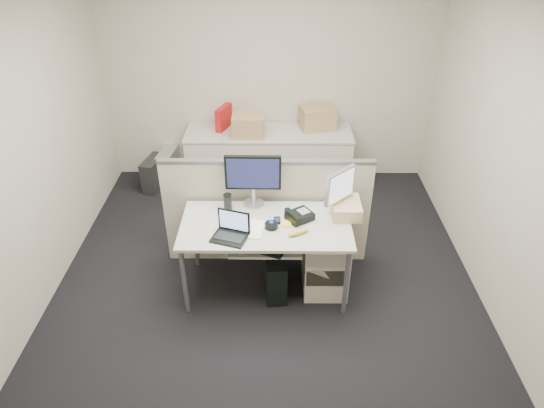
{
  "coord_description": "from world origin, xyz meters",
  "views": [
    {
      "loc": [
        0.08,
        -3.48,
        3.18
      ],
      "look_at": [
        0.05,
        0.15,
        0.84
      ],
      "focal_mm": 32.0,
      "sensor_mm": 36.0,
      "label": 1
    }
  ],
  "objects_px": {
    "desk": "(266,230)",
    "monitor_main": "(253,181)",
    "desk_phone": "(300,216)",
    "laptop": "(229,228)"
  },
  "relations": [
    {
      "from": "desk",
      "to": "desk_phone",
      "type": "height_order",
      "value": "desk_phone"
    },
    {
      "from": "monitor_main",
      "to": "desk_phone",
      "type": "height_order",
      "value": "monitor_main"
    },
    {
      "from": "monitor_main",
      "to": "desk_phone",
      "type": "xyz_separation_m",
      "value": [
        0.42,
        -0.24,
        -0.22
      ]
    },
    {
      "from": "desk",
      "to": "monitor_main",
      "type": "bearing_deg",
      "value": 110.35
    },
    {
      "from": "desk",
      "to": "desk_phone",
      "type": "distance_m",
      "value": 0.33
    },
    {
      "from": "laptop",
      "to": "monitor_main",
      "type": "bearing_deg",
      "value": 89.31
    },
    {
      "from": "desk",
      "to": "monitor_main",
      "type": "xyz_separation_m",
      "value": [
        -0.12,
        0.32,
        0.32
      ]
    },
    {
      "from": "monitor_main",
      "to": "desk_phone",
      "type": "relative_size",
      "value": 2.35
    },
    {
      "from": "desk",
      "to": "desk_phone",
      "type": "relative_size",
      "value": 6.95
    },
    {
      "from": "desk_phone",
      "to": "laptop",
      "type": "bearing_deg",
      "value": 172.43
    }
  ]
}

